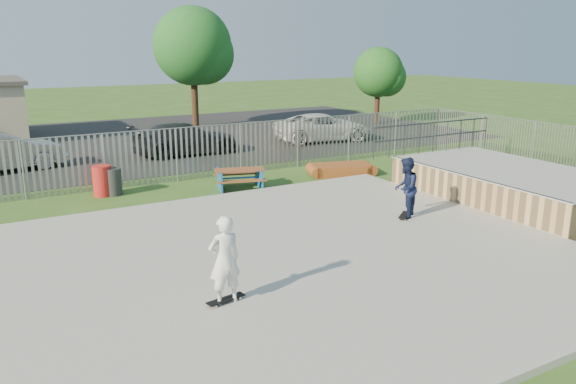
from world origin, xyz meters
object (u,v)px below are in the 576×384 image
tree_right (378,72)px  skater_navy (406,188)px  funbox (341,169)px  skater_white (225,260)px  picnic_table (240,179)px  car_white (323,127)px  car_dark (186,139)px  trash_bin_red (102,181)px  car_silver (2,152)px  tree_mid (193,46)px  trash_bin_grey (113,182)px

tree_right → skater_navy: (-12.13, -16.71, -2.21)m
funbox → skater_navy: (-1.86, -5.84, 0.80)m
funbox → skater_white: 11.98m
picnic_table → car_white: size_ratio=0.39×
car_dark → tree_right: tree_right is taller
trash_bin_red → car_silver: size_ratio=0.22×
picnic_table → skater_navy: skater_navy is taller
funbox → tree_mid: (-0.39, 15.07, 4.61)m
trash_bin_grey → car_white: size_ratio=0.18×
trash_bin_red → tree_mid: (8.41, 13.64, 4.31)m
trash_bin_red → tree_right: tree_right is taller
car_dark → tree_right: size_ratio=1.03×
tree_right → skater_navy: tree_right is taller
funbox → trash_bin_grey: size_ratio=2.61×
car_dark → trash_bin_grey: bearing=140.9°
funbox → skater_navy: bearing=-90.0°
trash_bin_grey → tree_mid: (8.06, 13.74, 4.36)m
car_dark → trash_bin_red: bearing=138.4°
trash_bin_red → tree_right: size_ratio=0.22×
picnic_table → car_white: 10.64m
car_dark → skater_navy: (2.02, -12.82, 0.29)m
car_silver → skater_white: 15.82m
funbox → trash_bin_red: (-8.80, 1.43, 0.30)m
skater_white → skater_navy: bearing=-159.3°
skater_navy → skater_white: bearing=-17.4°
picnic_table → car_silver: (-7.11, 7.15, 0.44)m
car_white → tree_mid: size_ratio=0.72×
funbox → tree_right: 15.26m
tree_mid → skater_white: bearing=-109.1°
picnic_table → skater_navy: 6.40m
skater_white → trash_bin_red: bearing=-88.6°
skater_navy → tree_mid: bearing=-132.3°
tree_right → picnic_table: bearing=-143.4°
funbox → picnic_table: bearing=-162.5°
tree_mid → tree_right: size_ratio=1.49×
car_silver → tree_mid: bearing=-66.1°
car_silver → car_dark: bearing=-102.9°
car_white → tree_right: (6.60, 3.91, 2.50)m
tree_right → trash_bin_red: bearing=-153.7°
funbox → skater_navy: size_ratio=1.38×
funbox → tree_mid: bearing=109.1°
car_silver → car_dark: (7.60, -0.18, -0.06)m
car_dark → car_white: 7.55m
funbox → car_silver: (-11.48, 7.16, 0.58)m
car_silver → car_white: 15.16m
funbox → tree_right: bearing=64.2°
trash_bin_grey → funbox: bearing=-8.9°
car_silver → tree_mid: size_ratio=0.66×
car_dark → skater_navy: size_ratio=2.83×
trash_bin_grey → skater_navy: bearing=-47.4°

